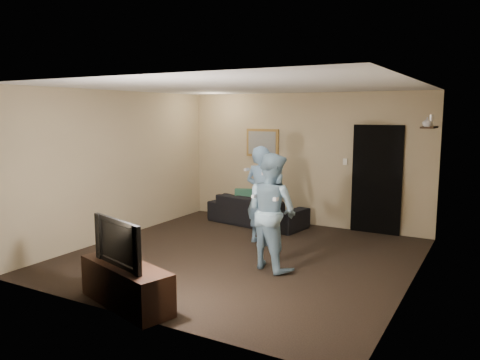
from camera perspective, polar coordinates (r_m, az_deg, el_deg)
The scene contains 19 objects.
ground at distance 7.38m, azimuth 0.26°, elevation -9.28°, with size 5.00×5.00×0.00m, color black.
ceiling at distance 7.05m, azimuth 0.28°, elevation 11.31°, with size 5.00×5.00×0.04m, color silver.
wall_back at distance 9.35m, azimuth 7.75°, elevation 2.51°, with size 5.00×0.04×2.60m, color tan.
wall_front at distance 5.09m, azimuth -13.57°, elevation -2.45°, with size 5.00×0.04×2.60m, color tan.
wall_left at distance 8.59m, azimuth -14.47°, elevation 1.82°, with size 0.04×5.00×2.60m, color tan.
wall_right at distance 6.29m, azimuth 20.60°, elevation -0.73°, with size 0.04×5.00×2.60m, color tan.
sofa at distance 9.35m, azimuth 2.10°, elevation -3.68°, with size 1.99×0.78×0.58m, color black.
throw_pillow at distance 9.43m, azimuth 0.70°, elevation -2.39°, with size 0.43×0.14×0.43m, color #194D3B.
painting_frame at distance 9.67m, azimuth 2.76°, elevation 4.55°, with size 0.72×0.05×0.57m, color olive.
painting_canvas at distance 9.64m, azimuth 2.69°, elevation 4.54°, with size 0.62×0.01×0.47m, color slate.
doorway at distance 8.93m, azimuth 16.32°, elevation 0.04°, with size 0.90×0.06×2.00m, color black.
light_switch at distance 9.05m, azimuth 12.71°, elevation 2.19°, with size 0.08×0.02×0.12m, color silver.
wall_shelf at distance 8.02m, azimuth 22.09°, elevation 5.98°, with size 0.20×0.60×0.03m, color black.
shelf_vase at distance 7.75m, azimuth 21.86°, elevation 6.59°, with size 0.14×0.14×0.15m, color #B1B1B6.
shelf_figurine at distance 8.18m, azimuth 22.28°, elevation 6.74°, with size 0.06×0.06×0.18m, color silver.
tv_console at distance 5.69m, azimuth -13.71°, elevation -12.29°, with size 1.36×0.44×0.49m, color black.
television at distance 5.53m, azimuth -13.89°, elevation -7.27°, with size 0.95×0.12×0.55m, color black.
wii_player_left at distance 7.92m, azimuth 2.61°, elevation -1.84°, with size 0.67×0.54×1.67m.
wii_player_right at distance 6.66m, azimuth 3.92°, elevation -3.82°, with size 0.99×0.89×1.67m.
Camera 1 is at (3.42, -6.15, 2.23)m, focal length 35.00 mm.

